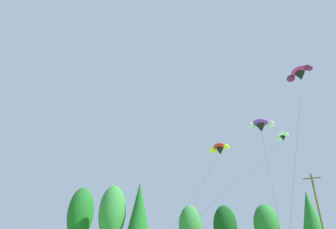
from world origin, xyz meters
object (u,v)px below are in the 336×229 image
(utility_pole, at_px, (320,215))
(parafoil_kite_far_red_yellow, at_px, (220,149))
(parafoil_kite_mid_magenta, at_px, (300,74))
(parafoil_kite_low_purple, at_px, (261,125))
(parafoil_kite_high_white, at_px, (282,137))

(utility_pole, xyz_separation_m, parafoil_kite_far_red_yellow, (-10.47, -7.44, 8.27))
(utility_pole, xyz_separation_m, parafoil_kite_mid_magenta, (0.94, -10.87, 14.94))
(parafoil_kite_far_red_yellow, distance_m, parafoil_kite_low_purple, 6.46)
(parafoil_kite_mid_magenta, bearing_deg, parafoil_kite_high_white, 157.63)
(parafoil_kite_far_red_yellow, xyz_separation_m, parafoil_kite_low_purple, (5.95, -1.98, 1.56))
(parafoil_kite_mid_magenta, xyz_separation_m, parafoil_kite_far_red_yellow, (-11.41, 3.43, -6.67))
(utility_pole, distance_m, parafoil_kite_mid_magenta, 18.50)
(parafoil_kite_high_white, xyz_separation_m, parafoil_kite_far_red_yellow, (-8.16, 2.09, 0.35))
(parafoil_kite_high_white, height_order, parafoil_kite_low_purple, parafoil_kite_low_purple)
(parafoil_kite_mid_magenta, xyz_separation_m, parafoil_kite_low_purple, (-5.46, 1.46, -5.11))
(parafoil_kite_high_white, bearing_deg, parafoil_kite_mid_magenta, -22.37)
(utility_pole, bearing_deg, parafoil_kite_low_purple, -115.66)
(parafoil_kite_mid_magenta, relative_size, parafoil_kite_far_red_yellow, 1.37)
(parafoil_kite_mid_magenta, bearing_deg, parafoil_kite_far_red_yellow, 163.25)
(parafoil_kite_mid_magenta, distance_m, parafoil_kite_low_purple, 7.62)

